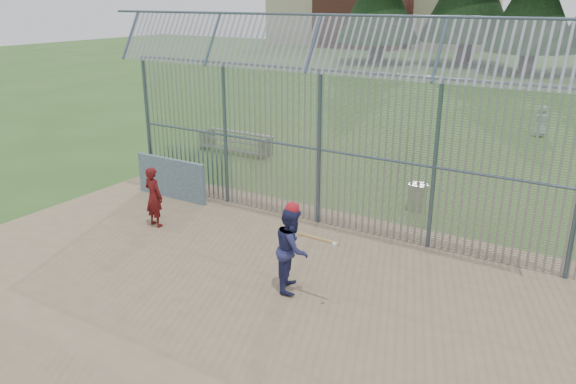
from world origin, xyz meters
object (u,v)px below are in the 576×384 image
Objects in this scene: dugout_wall at (171,178)px; batter at (292,249)px; onlooker at (154,197)px; trash_can at (417,197)px; bleacher at (236,142)px.

batter is (5.88, -2.82, 0.28)m from dugout_wall.
onlooker reaches higher than dugout_wall.
onlooker is at bearing -138.60° from trash_can.
trash_can is (6.51, 2.91, -0.24)m from dugout_wall.
onlooker is 0.53× the size of bleacher.
onlooker is at bearing -69.39° from bleacher.
batter reaches higher than bleacher.
dugout_wall is at bearing -155.90° from trash_can.
trash_can is (0.63, 5.73, -0.52)m from batter.
batter is 4.86m from onlooker.
batter is 5.78m from trash_can.
bleacher is (-2.64, 7.02, -0.40)m from onlooker.
batter is at bearing -96.23° from trash_can.
batter is at bearing -25.58° from dugout_wall.
bleacher is at bearing 17.64° from batter.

